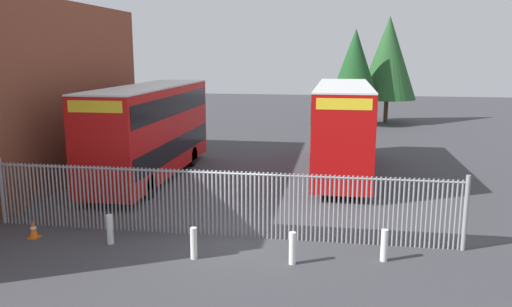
# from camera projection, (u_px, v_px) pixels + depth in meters

# --- Properties ---
(ground_plane) EXTENTS (100.00, 100.00, 0.00)m
(ground_plane) POSITION_uv_depth(u_px,v_px,m) (270.00, 178.00, 24.44)
(ground_plane) COLOR #3D3D42
(palisade_fence) EXTENTS (15.55, 0.14, 2.35)m
(palisade_fence) POSITION_uv_depth(u_px,v_px,m) (217.00, 201.00, 16.57)
(palisade_fence) COLOR gray
(palisade_fence) RESTS_ON ground
(double_decker_bus_near_gate) EXTENTS (2.54, 10.81, 4.42)m
(double_decker_bus_near_gate) POSITION_uv_depth(u_px,v_px,m) (151.00, 128.00, 24.01)
(double_decker_bus_near_gate) COLOR red
(double_decker_bus_near_gate) RESTS_ON ground
(double_decker_bus_behind_fence_left) EXTENTS (2.54, 10.81, 4.42)m
(double_decker_bus_behind_fence_left) POSITION_uv_depth(u_px,v_px,m) (343.00, 126.00, 24.93)
(double_decker_bus_behind_fence_left) COLOR #B70C0C
(double_decker_bus_behind_fence_left) RESTS_ON ground
(bollard_near_left) EXTENTS (0.20, 0.20, 0.95)m
(bollard_near_left) POSITION_uv_depth(u_px,v_px,m) (110.00, 229.00, 15.99)
(bollard_near_left) COLOR silver
(bollard_near_left) RESTS_ON ground
(bollard_center_front) EXTENTS (0.20, 0.20, 0.95)m
(bollard_center_front) POSITION_uv_depth(u_px,v_px,m) (194.00, 243.00, 14.83)
(bollard_center_front) COLOR silver
(bollard_center_front) RESTS_ON ground
(bollard_near_right) EXTENTS (0.20, 0.20, 0.95)m
(bollard_near_right) POSITION_uv_depth(u_px,v_px,m) (292.00, 248.00, 14.45)
(bollard_near_right) COLOR silver
(bollard_near_right) RESTS_ON ground
(bollard_far_right) EXTENTS (0.20, 0.20, 0.95)m
(bollard_far_right) POSITION_uv_depth(u_px,v_px,m) (384.00, 245.00, 14.66)
(bollard_far_right) COLOR silver
(bollard_far_right) RESTS_ON ground
(traffic_cone_by_gate) EXTENTS (0.34, 0.34, 0.59)m
(traffic_cone_by_gate) POSITION_uv_depth(u_px,v_px,m) (34.00, 229.00, 16.53)
(traffic_cone_by_gate) COLOR orange
(traffic_cone_by_gate) RESTS_ON ground
(tree_tall_back) EXTENTS (4.83, 4.83, 8.95)m
(tree_tall_back) POSITION_uv_depth(u_px,v_px,m) (388.00, 58.00, 42.76)
(tree_tall_back) COLOR #4C3823
(tree_tall_back) RESTS_ON ground
(tree_short_side) EXTENTS (3.57, 3.57, 7.80)m
(tree_short_side) POSITION_uv_depth(u_px,v_px,m) (355.00, 62.00, 40.59)
(tree_short_side) COLOR #4C3823
(tree_short_side) RESTS_ON ground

